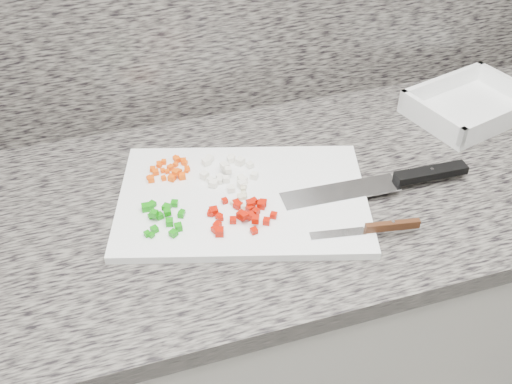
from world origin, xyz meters
TOP-DOWN VIEW (x-y plane):
  - cabinet at (0.00, 1.44)m, footprint 3.92×0.62m
  - countertop at (0.00, 1.44)m, footprint 3.96×0.64m
  - cutting_board at (-0.05, 1.42)m, footprint 0.53×0.43m
  - carrot_pile at (-0.17, 1.53)m, footprint 0.09×0.08m
  - onion_pile at (-0.06, 1.48)m, footprint 0.11×0.12m
  - green_pepper_pile at (-0.20, 1.40)m, footprint 0.08×0.10m
  - red_pepper_pile at (-0.07, 1.36)m, footprint 0.13×0.11m
  - garlic_pile at (-0.06, 1.41)m, footprint 0.04×0.06m
  - chef_knife at (0.26, 1.37)m, footprint 0.38×0.06m
  - paring_knife at (0.15, 1.26)m, footprint 0.20×0.05m
  - tray at (0.54, 1.56)m, footprint 0.30×0.25m

SIDE VIEW (x-z plane):
  - cabinet at x=0.00m, z-range 0.00..0.86m
  - countertop at x=0.00m, z-range 0.86..0.90m
  - cutting_board at x=-0.05m, z-range 0.90..0.92m
  - tray at x=0.54m, z-range 0.89..0.95m
  - garlic_pile at x=-0.06m, z-range 0.92..0.92m
  - chef_knife at x=0.26m, z-range 0.91..0.93m
  - carrot_pile at x=-0.17m, z-range 0.91..0.93m
  - paring_knife at x=0.15m, z-range 0.91..0.93m
  - red_pepper_pile at x=-0.07m, z-range 0.91..0.93m
  - green_pepper_pile at x=-0.20m, z-range 0.91..0.93m
  - onion_pile at x=-0.06m, z-range 0.91..0.94m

